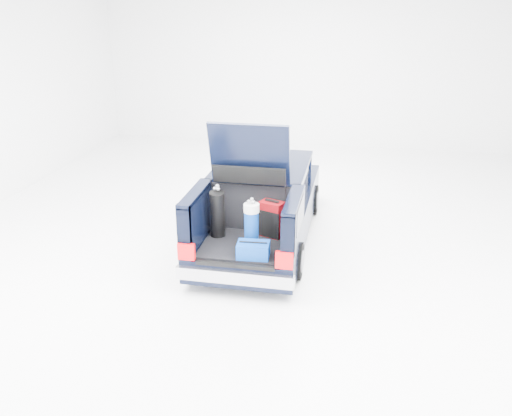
% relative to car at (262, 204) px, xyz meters
% --- Properties ---
extents(ground, '(14.00, 14.00, 0.00)m').
position_rel_car_xyz_m(ground, '(0.00, -0.11, -0.67)').
color(ground, white).
rests_on(ground, ground).
extents(car, '(1.87, 4.65, 2.47)m').
position_rel_car_xyz_m(car, '(0.00, 0.00, 0.00)').
color(car, black).
rests_on(car, ground).
extents(red_suitcase, '(0.44, 0.37, 0.62)m').
position_rel_car_xyz_m(red_suitcase, '(0.38, -1.19, 0.22)').
color(red_suitcase, '#650307').
rests_on(red_suitcase, car).
extents(black_golf_bag, '(0.32, 0.38, 0.88)m').
position_rel_car_xyz_m(black_golf_bag, '(-0.48, -1.39, 0.32)').
color(black_golf_bag, black).
rests_on(black_golf_bag, car).
extents(blue_golf_bag, '(0.29, 0.29, 0.81)m').
position_rel_car_xyz_m(blue_golf_bag, '(0.13, -1.66, 0.29)').
color(blue_golf_bag, black).
rests_on(blue_golf_bag, car).
extents(blue_duffel, '(0.50, 0.35, 0.25)m').
position_rel_car_xyz_m(blue_duffel, '(0.23, -2.01, 0.04)').
color(blue_duffel, navy).
rests_on(blue_duffel, car).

